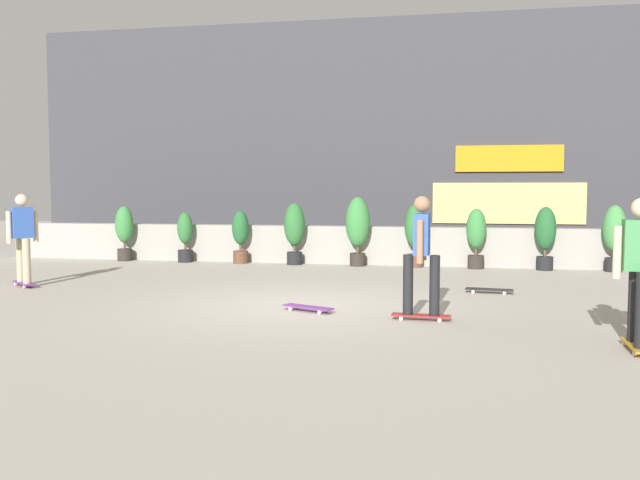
# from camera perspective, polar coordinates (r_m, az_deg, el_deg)

# --- Properties ---
(ground_plane) EXTENTS (48.00, 48.00, 0.00)m
(ground_plane) POSITION_cam_1_polar(r_m,az_deg,el_deg) (10.70, -1.60, -5.40)
(ground_plane) COLOR #A8A093
(planter_wall) EXTENTS (18.00, 0.40, 0.90)m
(planter_wall) POSITION_cam_1_polar(r_m,az_deg,el_deg) (16.51, 3.10, -0.42)
(planter_wall) COLOR gray
(planter_wall) RESTS_ON ground
(building_backdrop) EXTENTS (20.00, 2.08, 6.50)m
(building_backdrop) POSITION_cam_1_polar(r_m,az_deg,el_deg) (20.47, 4.79, 8.32)
(building_backdrop) COLOR #38383D
(building_backdrop) RESTS_ON ground
(potted_plant_0) EXTENTS (0.44, 0.44, 1.36)m
(potted_plant_0) POSITION_cam_1_polar(r_m,az_deg,el_deg) (17.84, -15.83, 0.80)
(potted_plant_0) COLOR #2D2823
(potted_plant_0) RESTS_ON ground
(potted_plant_1) EXTENTS (0.38, 0.38, 1.22)m
(potted_plant_1) POSITION_cam_1_polar(r_m,az_deg,el_deg) (17.17, -11.06, 0.37)
(potted_plant_1) COLOR black
(potted_plant_1) RESTS_ON ground
(potted_plant_2) EXTENTS (0.40, 0.40, 1.27)m
(potted_plant_2) POSITION_cam_1_polar(r_m,az_deg,el_deg) (16.68, -6.58, 0.47)
(potted_plant_2) COLOR brown
(potted_plant_2) RESTS_ON ground
(potted_plant_3) EXTENTS (0.49, 0.49, 1.46)m
(potted_plant_3) POSITION_cam_1_polar(r_m,az_deg,el_deg) (16.31, -2.12, 0.92)
(potted_plant_3) COLOR black
(potted_plant_3) RESTS_ON ground
(potted_plant_4) EXTENTS (0.56, 0.56, 1.60)m
(potted_plant_4) POSITION_cam_1_polar(r_m,az_deg,el_deg) (16.02, 3.12, 1.20)
(potted_plant_4) COLOR #2D2823
(potted_plant_4) RESTS_ON ground
(potted_plant_5) EXTENTS (0.49, 0.49, 1.44)m
(potted_plant_5) POSITION_cam_1_polar(r_m,az_deg,el_deg) (15.89, 7.85, 0.74)
(potted_plant_5) COLOR brown
(potted_plant_5) RESTS_ON ground
(potted_plant_6) EXTENTS (0.44, 0.44, 1.35)m
(potted_plant_6) POSITION_cam_1_polar(r_m,az_deg,el_deg) (15.86, 12.75, 0.42)
(potted_plant_6) COLOR #2D2823
(potted_plant_6) RESTS_ON ground
(potted_plant_7) EXTENTS (0.46, 0.46, 1.40)m
(potted_plant_7) POSITION_cam_1_polar(r_m,az_deg,el_deg) (15.97, 18.08, 0.47)
(potted_plant_7) COLOR black
(potted_plant_7) RESTS_ON ground
(potted_plant_8) EXTENTS (0.49, 0.49, 1.44)m
(potted_plant_8) POSITION_cam_1_polar(r_m,az_deg,el_deg) (16.19, 23.10, 0.51)
(potted_plant_8) COLOR black
(potted_plant_8) RESTS_ON ground
(skater_by_wall_left) EXTENTS (0.56, 0.80, 1.70)m
(skater_by_wall_left) POSITION_cam_1_polar(r_m,az_deg,el_deg) (8.35, 24.85, -2.01)
(skater_by_wall_left) COLOR #BF8C26
(skater_by_wall_left) RESTS_ON ground
(skater_foreground) EXTENTS (0.75, 0.66, 1.70)m
(skater_foreground) POSITION_cam_1_polar(r_m,az_deg,el_deg) (13.74, -23.31, 0.35)
(skater_foreground) COLOR #72338C
(skater_foreground) RESTS_ON ground
(skater_mid_plaza) EXTENTS (0.81, 0.56, 1.70)m
(skater_mid_plaza) POSITION_cam_1_polar(r_m,az_deg,el_deg) (9.47, 8.37, -0.96)
(skater_mid_plaza) COLOR maroon
(skater_mid_plaza) RESTS_ON ground
(skateboard_near_camera) EXTENTS (0.81, 0.50, 0.08)m
(skateboard_near_camera) POSITION_cam_1_polar(r_m,az_deg,el_deg) (10.15, -0.99, -5.57)
(skateboard_near_camera) COLOR #72338C
(skateboard_near_camera) RESTS_ON ground
(skateboard_aside) EXTENTS (0.82, 0.29, 0.08)m
(skateboard_aside) POSITION_cam_1_polar(r_m,az_deg,el_deg) (12.26, 13.77, -3.99)
(skateboard_aside) COLOR black
(skateboard_aside) RESTS_ON ground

